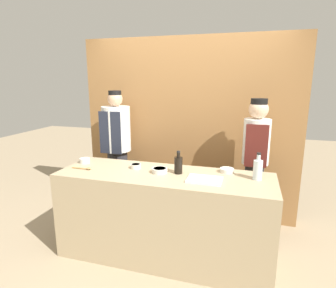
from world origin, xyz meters
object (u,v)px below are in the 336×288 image
sauce_bowl_green (160,170)px  sauce_bowl_purple (136,166)px  wooden_spoon (84,168)px  chef_right (255,162)px  sauce_bowl_white (85,160)px  sauce_bowl_red (227,170)px  bottle_clear (258,169)px  chef_left (117,150)px  bottle_soy (178,165)px  cutting_board (205,180)px

sauce_bowl_green → sauce_bowl_purple: (-0.29, 0.07, -0.00)m
wooden_spoon → chef_right: size_ratio=0.14×
sauce_bowl_white → sauce_bowl_red: 1.60m
bottle_clear → chef_left: (-1.79, 0.63, -0.10)m
sauce_bowl_white → wooden_spoon: 0.25m
bottle_clear → bottle_soy: bearing=-177.1°
cutting_board → chef_left: size_ratio=0.19×
cutting_board → sauce_bowl_green: bearing=167.9°
cutting_board → wooden_spoon: 1.29m
bottle_clear → sauce_bowl_red: bearing=155.4°
chef_right → sauce_bowl_purple: bearing=-152.7°
sauce_bowl_white → sauce_bowl_red: sauce_bowl_white is taller
sauce_bowl_purple → chef_left: bearing=130.3°
sauce_bowl_red → wooden_spoon: sauce_bowl_red is taller
sauce_bowl_green → chef_left: (-0.83, 0.70, -0.02)m
sauce_bowl_white → bottle_clear: size_ratio=0.44×
sauce_bowl_green → sauce_bowl_red: sauce_bowl_green is taller
sauce_bowl_white → bottle_soy: 1.13m
bottle_clear → wooden_spoon: 1.78m
sauce_bowl_red → bottle_clear: size_ratio=0.54×
sauce_bowl_purple → wooden_spoon: bearing=-159.8°
chef_right → sauce_bowl_white: bearing=-161.8°
sauce_bowl_red → bottle_clear: 0.34m
sauce_bowl_red → bottle_soy: bearing=-159.7°
chef_left → chef_right: 1.78m
sauce_bowl_purple → bottle_clear: (1.25, 0.01, 0.08)m
cutting_board → sauce_bowl_red: bearing=60.0°
wooden_spoon → chef_right: (1.75, 0.83, -0.01)m
sauce_bowl_red → chef_right: chef_right is taller
chef_left → chef_right: bearing=0.0°
sauce_bowl_white → sauce_bowl_red: bearing=4.3°
sauce_bowl_green → chef_right: (0.94, 0.71, -0.03)m
sauce_bowl_green → cutting_board: (0.48, -0.10, -0.02)m
sauce_bowl_red → chef_right: 0.57m
sauce_bowl_white → sauce_bowl_purple: (0.64, -0.02, -0.00)m
sauce_bowl_green → bottle_soy: bottle_soy is taller
bottle_clear → chef_right: size_ratio=0.16×
wooden_spoon → chef_left: size_ratio=0.13×
sauce_bowl_white → sauce_bowl_red: (1.59, 0.12, -0.01)m
bottle_soy → chef_right: chef_right is taller
sauce_bowl_white → bottle_clear: bottle_clear is taller
sauce_bowl_green → sauce_bowl_red: (0.66, 0.21, -0.00)m
bottle_soy → bottle_clear: bearing=2.9°
sauce_bowl_green → sauce_bowl_white: (-0.93, 0.09, 0.00)m
bottle_soy → wooden_spoon: 1.01m
sauce_bowl_purple → bottle_soy: bearing=-3.9°
bottle_clear → bottle_soy: (-0.77, -0.04, -0.01)m
sauce_bowl_purple → bottle_clear: bottle_clear is taller
cutting_board → chef_left: chef_left is taller
sauce_bowl_white → chef_left: (0.10, 0.62, -0.02)m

